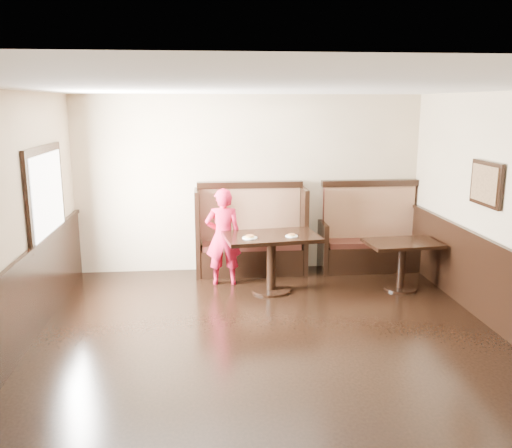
{
  "coord_description": "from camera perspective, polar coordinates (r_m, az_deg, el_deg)",
  "views": [
    {
      "loc": [
        -0.72,
        -5.05,
        2.66
      ],
      "look_at": [
        -0.01,
        2.35,
        1.0
      ],
      "focal_mm": 38.0,
      "sensor_mm": 36.0,
      "label": 1
    }
  ],
  "objects": [
    {
      "name": "pizza_plate_left",
      "position": [
        7.49,
        -0.65,
        -1.39
      ],
      "size": [
        0.21,
        0.21,
        0.04
      ],
      "color": "white",
      "rests_on": "table_main"
    },
    {
      "name": "room_shell",
      "position": [
        5.71,
        -0.93,
        -7.82
      ],
      "size": [
        7.0,
        7.0,
        7.0
      ],
      "color": "#C5B08E",
      "rests_on": "ground"
    },
    {
      "name": "ground",
      "position": [
        5.76,
        2.39,
        -14.96
      ],
      "size": [
        7.0,
        7.0,
        0.0
      ],
      "primitive_type": "plane",
      "color": "black",
      "rests_on": "ground"
    },
    {
      "name": "booth_neighbor",
      "position": [
        9.03,
        11.87,
        -1.66
      ],
      "size": [
        1.65,
        0.72,
        1.45
      ],
      "color": "black",
      "rests_on": "ground"
    },
    {
      "name": "booth_main",
      "position": [
        8.65,
        -0.56,
        -1.7
      ],
      "size": [
        1.75,
        0.72,
        1.45
      ],
      "color": "black",
      "rests_on": "ground"
    },
    {
      "name": "pizza_plate_right",
      "position": [
        7.6,
        3.77,
        -1.22
      ],
      "size": [
        0.18,
        0.18,
        0.03
      ],
      "color": "white",
      "rests_on": "table_main"
    },
    {
      "name": "table_main",
      "position": [
        7.72,
        1.62,
        -2.57
      ],
      "size": [
        1.41,
        0.98,
        0.84
      ],
      "rotation": [
        0.0,
        0.0,
        0.13
      ],
      "color": "black",
      "rests_on": "ground"
    },
    {
      "name": "table_neighbor",
      "position": [
        8.12,
        15.11,
        -3.04
      ],
      "size": [
        1.08,
        0.76,
        0.71
      ],
      "rotation": [
        0.0,
        0.0,
        0.09
      ],
      "color": "black",
      "rests_on": "ground"
    },
    {
      "name": "child",
      "position": [
        8.03,
        -3.47,
        -1.36
      ],
      "size": [
        0.54,
        0.36,
        1.46
      ],
      "primitive_type": "imported",
      "rotation": [
        0.0,
        0.0,
        3.11
      ],
      "color": "red",
      "rests_on": "ground"
    }
  ]
}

